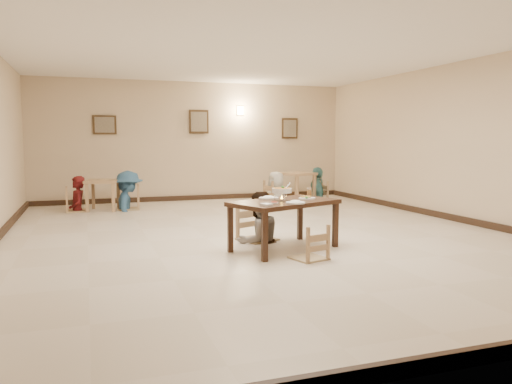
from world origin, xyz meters
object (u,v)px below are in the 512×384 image
object	(u,v)px
drink_glass	(309,192)
bg_table_left	(103,186)
bg_diner_a	(76,176)
main_table	(284,206)
bg_diner_b	(127,171)
chair_near	(309,226)
bg_chair_ll	(77,188)
bg_chair_lr	(128,187)
bg_diner_d	(318,167)
main_diner	(259,192)
chair_far	(257,206)
bg_chair_rl	(276,182)
bg_chair_rr	(317,182)
bg_table_right	(297,178)
curry_warmer	(282,191)
bg_diner_c	(276,172)

from	to	relation	value
drink_glass	bg_table_left	size ratio (longest dim) A/B	0.17
drink_glass	bg_diner_a	bearing A→B (deg)	126.01
main_table	bg_diner_b	distance (m)	5.21
main_table	chair_near	bearing A→B (deg)	-103.73
bg_chair_ll	bg_diner_a	xyz separation A→B (m)	(0.00, 0.00, 0.27)
bg_chair_lr	bg_diner_d	distance (m)	4.66
main_diner	bg_table_left	world-z (taller)	main_diner
bg_diner_b	chair_far	bearing A→B (deg)	-153.19
chair_far	bg_chair_ll	xyz separation A→B (m)	(-2.67, 4.21, -0.03)
main_table	bg_table_left	distance (m)	5.43
bg_chair_lr	bg_diner_a	world-z (taller)	bg_diner_a
bg_chair_rl	bg_chair_rr	distance (m)	1.10
bg_table_left	bg_table_right	xyz separation A→B (m)	(4.63, 0.02, 0.06)
bg_chair_rr	bg_chair_ll	bearing A→B (deg)	-86.51
chair_near	curry_warmer	distance (m)	0.75
curry_warmer	main_table	bearing A→B (deg)	26.30
bg_table_right	bg_chair_ll	distance (m)	5.17
curry_warmer	main_diner	bearing A→B (deg)	99.19
chair_far	bg_table_right	xyz separation A→B (m)	(2.49, 4.21, 0.07)
curry_warmer	bg_chair_rr	bearing A→B (deg)	59.23
chair_near	main_diner	xyz separation A→B (m)	(-0.24, 1.29, 0.33)
chair_far	main_table	bearing A→B (deg)	-99.98
chair_near	main_diner	size ratio (longest dim) A/B	0.57
bg_table_left	bg_table_right	world-z (taller)	bg_table_right
chair_near	bg_chair_lr	bearing A→B (deg)	-86.45
chair_far	bg_chair_rl	bearing A→B (deg)	44.21
curry_warmer	bg_diner_d	bearing A→B (deg)	59.23
bg_chair_ll	bg_diner_c	distance (m)	4.62
bg_diner_d	bg_diner_b	bearing A→B (deg)	101.53
chair_near	bg_chair_rr	xyz separation A→B (m)	(2.81, 5.55, 0.04)
bg_table_right	bg_chair_ll	world-z (taller)	bg_chair_ll
chair_far	main_diner	xyz separation A→B (m)	(-0.01, -0.09, 0.23)
bg_chair_rl	bg_chair_rr	size ratio (longest dim) A/B	1.09
bg_table_left	bg_diner_c	bearing A→B (deg)	0.40
bg_chair_rr	bg_diner_c	world-z (taller)	bg_diner_c
chair_near	bg_chair_lr	distance (m)	5.83
chair_far	bg_chair_rl	size ratio (longest dim) A/B	1.03
curry_warmer	bg_diner_b	world-z (taller)	bg_diner_b
bg_chair_ll	bg_diner_d	xyz separation A→B (m)	(5.71, -0.03, 0.36)
chair_far	bg_chair_rr	bearing A→B (deg)	32.91
curry_warmer	chair_far	bearing A→B (deg)	97.35
bg_chair_rr	bg_diner_b	xyz separation A→B (m)	(-4.65, -0.02, 0.39)
bg_chair_rl	bg_diner_d	distance (m)	1.15
curry_warmer	bg_diner_c	size ratio (longest dim) A/B	0.20
chair_near	bg_chair_ll	size ratio (longest dim) A/B	0.87
bg_diner_b	bg_diner_d	world-z (taller)	bg_diner_b
bg_chair_lr	bg_diner_a	distance (m)	1.10
bg_chair_lr	bg_diner_a	bearing A→B (deg)	-88.12
chair_near	curry_warmer	bearing A→B (deg)	-92.43
main_table	bg_diner_a	size ratio (longest dim) A/B	1.10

